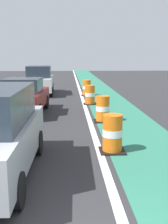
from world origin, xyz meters
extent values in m
cube|color=#2D755B|center=(2.40, 12.00, 0.00)|extent=(2.50, 80.00, 0.01)
cube|color=silver|center=(0.90, 12.00, 0.01)|extent=(0.20, 80.00, 0.01)
cylinder|color=black|center=(-0.89, 4.40, 0.34)|extent=(0.29, 0.69, 0.68)
cylinder|color=black|center=(-0.95, 1.55, 0.34)|extent=(0.29, 0.69, 0.68)
cube|color=maroon|center=(-2.10, 10.30, 0.70)|extent=(2.06, 4.19, 0.72)
cube|color=#232D38|center=(-2.11, 10.05, 1.38)|extent=(1.71, 1.81, 0.64)
cylinder|color=black|center=(-2.85, 11.62, 0.34)|extent=(0.32, 0.69, 0.68)
cylinder|color=black|center=(-1.21, 11.53, 0.34)|extent=(0.32, 0.69, 0.68)
cylinder|color=black|center=(-2.98, 9.08, 0.34)|extent=(0.32, 0.69, 0.68)
cylinder|color=black|center=(-1.34, 8.99, 0.34)|extent=(0.32, 0.69, 0.68)
cube|color=silver|center=(-2.08, 17.25, 0.79)|extent=(2.00, 4.66, 0.90)
cube|color=#232D38|center=(-2.08, 17.25, 1.64)|extent=(1.72, 2.91, 0.80)
cylinder|color=black|center=(-2.95, 18.64, 0.34)|extent=(0.30, 0.69, 0.68)
cylinder|color=black|center=(-1.31, 18.70, 0.34)|extent=(0.30, 0.69, 0.68)
cylinder|color=black|center=(-2.85, 15.79, 0.34)|extent=(0.30, 0.69, 0.68)
cylinder|color=black|center=(-1.22, 15.85, 0.34)|extent=(0.30, 0.69, 0.68)
cylinder|color=orange|center=(1.26, 4.52, 0.25)|extent=(0.56, 0.56, 0.42)
cylinder|color=white|center=(1.26, 4.52, 0.57)|extent=(0.57, 0.57, 0.21)
cylinder|color=orange|center=(1.26, 4.52, 0.88)|extent=(0.56, 0.56, 0.42)
cube|color=black|center=(1.26, 4.52, 0.02)|extent=(0.73, 0.73, 0.04)
cylinder|color=orange|center=(1.44, 8.33, 0.25)|extent=(0.56, 0.56, 0.42)
cylinder|color=white|center=(1.44, 8.33, 0.57)|extent=(0.57, 0.57, 0.21)
cylinder|color=orange|center=(1.44, 8.33, 0.88)|extent=(0.56, 0.56, 0.42)
cube|color=black|center=(1.44, 8.33, 0.02)|extent=(0.73, 0.73, 0.04)
cylinder|color=orange|center=(1.23, 12.69, 0.25)|extent=(0.56, 0.56, 0.42)
cylinder|color=white|center=(1.23, 12.69, 0.57)|extent=(0.57, 0.57, 0.21)
cylinder|color=orange|center=(1.23, 12.69, 0.88)|extent=(0.56, 0.56, 0.42)
cube|color=black|center=(1.23, 12.69, 0.02)|extent=(0.73, 0.73, 0.04)
cylinder|color=orange|center=(1.27, 16.25, 0.25)|extent=(0.56, 0.56, 0.42)
cylinder|color=white|center=(1.27, 16.25, 0.57)|extent=(0.57, 0.57, 0.21)
cylinder|color=orange|center=(1.27, 16.25, 0.88)|extent=(0.56, 0.56, 0.42)
cube|color=black|center=(1.27, 16.25, 0.02)|extent=(0.73, 0.73, 0.04)
camera|label=1|loc=(0.04, -3.18, 2.71)|focal=45.04mm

